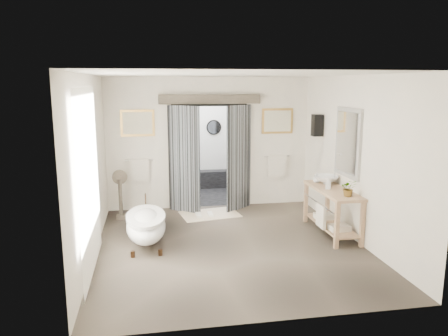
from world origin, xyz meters
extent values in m
plane|color=brown|center=(0.00, 0.00, 0.00)|extent=(5.00, 5.00, 0.00)
cube|color=beige|center=(0.00, -2.50, 1.45)|extent=(4.50, 0.02, 2.90)
cube|color=beige|center=(-2.25, 0.00, 1.45)|extent=(0.02, 5.00, 2.90)
cube|color=beige|center=(2.25, 0.00, 1.45)|extent=(0.02, 5.00, 2.90)
cube|color=beige|center=(-1.52, 2.50, 1.45)|extent=(1.45, 0.02, 2.90)
cube|color=beige|center=(1.52, 2.50, 1.45)|extent=(1.45, 0.02, 2.90)
cube|color=beige|center=(0.00, 2.50, 2.60)|extent=(1.60, 0.02, 0.60)
cube|color=silver|center=(0.00, 0.00, 2.90)|extent=(4.50, 5.00, 0.02)
cube|color=white|center=(-2.20, -0.60, 1.35)|extent=(0.02, 2.20, 2.70)
cube|color=#999690|center=(2.23, 0.29, 1.70)|extent=(0.05, 0.95, 1.25)
cube|color=silver|center=(2.19, 0.29, 1.70)|extent=(0.01, 0.80, 1.10)
cube|color=black|center=(2.13, 1.55, 1.90)|extent=(0.20, 0.20, 0.45)
sphere|color=#FFCC8C|center=(2.13, 1.55, 1.90)|extent=(0.10, 0.10, 0.10)
cube|color=black|center=(0.00, 3.50, 0.01)|extent=(2.20, 2.00, 0.01)
cube|color=silver|center=(0.00, 3.50, 2.50)|extent=(2.20, 2.00, 0.02)
cube|color=white|center=(0.00, 4.50, 1.25)|extent=(2.20, 0.02, 2.50)
cube|color=white|center=(-1.10, 3.50, 1.25)|extent=(0.02, 2.00, 2.50)
cube|color=white|center=(1.10, 3.50, 1.25)|extent=(0.02, 2.00, 2.50)
cube|color=black|center=(0.00, 4.32, 0.23)|extent=(2.00, 0.35, 0.45)
cylinder|color=silver|center=(-0.40, 4.47, 1.60)|extent=(0.40, 0.03, 0.40)
cylinder|color=silver|center=(0.40, 4.47, 1.60)|extent=(0.40, 0.03, 0.40)
cube|color=black|center=(-0.80, 2.50, 1.15)|extent=(0.07, 0.10, 2.30)
cube|color=black|center=(0.80, 2.50, 1.15)|extent=(0.07, 0.10, 2.30)
cube|color=black|center=(0.00, 2.50, 2.30)|extent=(1.67, 0.10, 0.07)
cube|color=black|center=(-0.60, 2.15, 1.15)|extent=(0.64, 0.55, 2.30)
cube|color=black|center=(0.60, 2.15, 1.15)|extent=(0.64, 0.55, 2.30)
cube|color=brown|center=(0.00, 2.40, 2.42)|extent=(2.20, 0.20, 0.20)
cube|color=#B6883D|center=(-1.55, 2.48, 1.92)|extent=(0.72, 0.03, 0.57)
cube|color=beige|center=(-1.55, 2.46, 1.92)|extent=(0.62, 0.01, 0.47)
cube|color=#B6883D|center=(1.55, 2.48, 1.92)|extent=(0.72, 0.03, 0.57)
cube|color=beige|center=(1.55, 2.46, 1.92)|extent=(0.62, 0.01, 0.47)
cylinder|color=silver|center=(-1.55, 2.44, 1.12)|extent=(0.60, 0.02, 0.02)
cube|color=beige|center=(-1.55, 2.42, 0.90)|extent=(0.42, 0.08, 0.48)
cylinder|color=silver|center=(1.55, 2.44, 1.12)|extent=(0.60, 0.02, 0.02)
cube|color=beige|center=(1.55, 2.42, 0.90)|extent=(0.42, 0.08, 0.48)
cylinder|color=#3A2515|center=(-1.64, -0.25, 0.05)|extent=(0.07, 0.07, 0.11)
cylinder|color=#3A2515|center=(-1.20, -0.25, 0.05)|extent=(0.07, 0.07, 0.11)
cylinder|color=#3A2515|center=(-1.64, 0.81, 0.05)|extent=(0.07, 0.07, 0.11)
cylinder|color=#3A2515|center=(-1.20, 0.81, 0.05)|extent=(0.07, 0.07, 0.11)
ellipsoid|color=white|center=(-1.42, 0.28, 0.34)|extent=(0.67, 1.50, 0.48)
cylinder|color=#3A2515|center=(-1.42, 0.97, 0.63)|extent=(0.03, 0.03, 0.19)
cube|color=#A4805F|center=(1.75, -0.45, 0.42)|extent=(0.07, 0.07, 0.85)
cube|color=#A4805F|center=(2.21, -0.45, 0.42)|extent=(0.07, 0.07, 0.85)
cube|color=#A4805F|center=(1.75, 1.03, 0.42)|extent=(0.07, 0.07, 0.85)
cube|color=#A4805F|center=(2.21, 1.03, 0.42)|extent=(0.07, 0.07, 0.85)
cube|color=#A4805F|center=(1.98, 0.29, 0.82)|extent=(0.55, 1.60, 0.05)
cube|color=#A4805F|center=(1.98, 0.29, 0.16)|extent=(0.45, 1.50, 0.03)
cylinder|color=silver|center=(1.71, 0.29, 0.60)|extent=(0.02, 1.40, 0.02)
cube|color=beige|center=(1.71, 0.14, 0.40)|extent=(0.06, 0.34, 0.42)
cube|color=beige|center=(1.98, -0.06, 0.23)|extent=(0.35, 0.25, 0.10)
cube|color=beige|center=(1.98, 0.64, 0.23)|extent=(0.35, 0.25, 0.10)
cube|color=brown|center=(-1.94, 1.89, 0.04)|extent=(0.20, 0.20, 0.07)
cylinder|color=brown|center=(-1.94, 1.89, 0.45)|extent=(0.08, 0.08, 0.76)
cylinder|color=silver|center=(-1.94, 1.91, 0.88)|extent=(0.27, 0.02, 0.27)
cylinder|color=brown|center=(-1.94, 1.90, 0.88)|extent=(0.30, 0.01, 0.30)
cube|color=beige|center=(-0.09, 1.85, 0.01)|extent=(1.31, 0.98, 0.01)
cube|color=white|center=(-0.35, 1.73, 0.04)|extent=(0.10, 0.27, 0.05)
cube|color=white|center=(-0.10, 1.73, 0.04)|extent=(0.10, 0.27, 0.05)
imported|color=white|center=(2.02, 0.70, 0.93)|extent=(0.62, 0.62, 0.16)
imported|color=gray|center=(2.02, -0.25, 1.00)|extent=(0.32, 0.29, 0.29)
imported|color=gray|center=(1.89, 0.31, 0.95)|extent=(0.12, 0.12, 0.20)
imported|color=gray|center=(1.89, 0.85, 0.94)|extent=(0.17, 0.17, 0.19)
camera|label=1|loc=(-1.33, -7.03, 2.76)|focal=35.00mm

